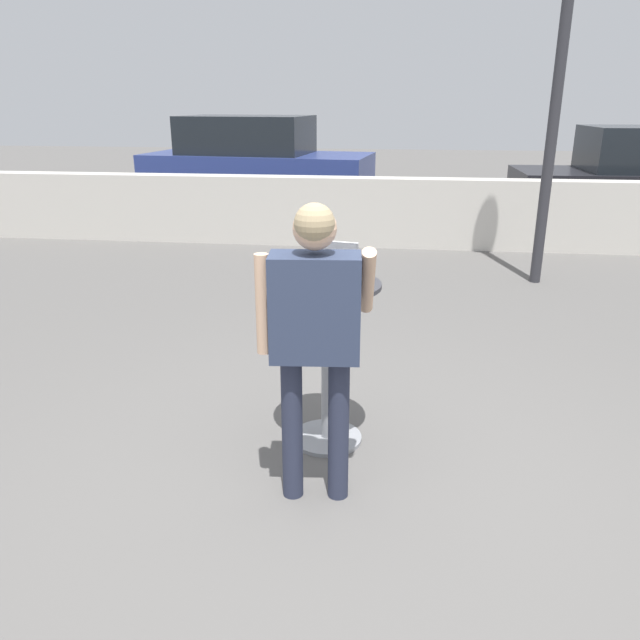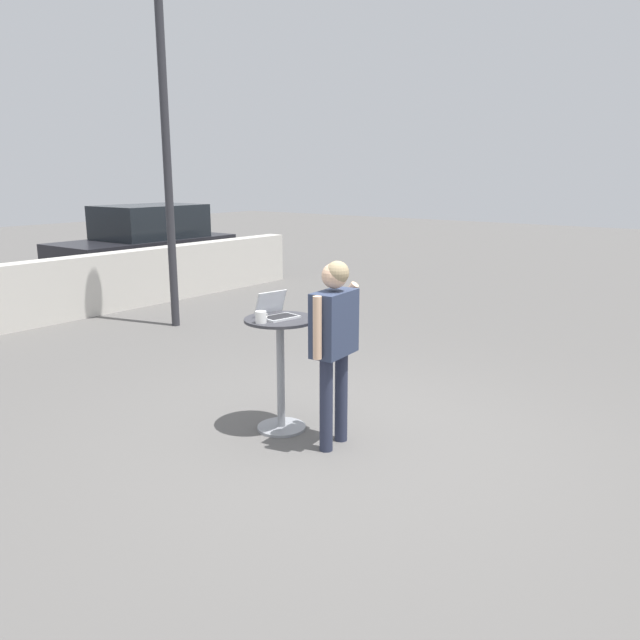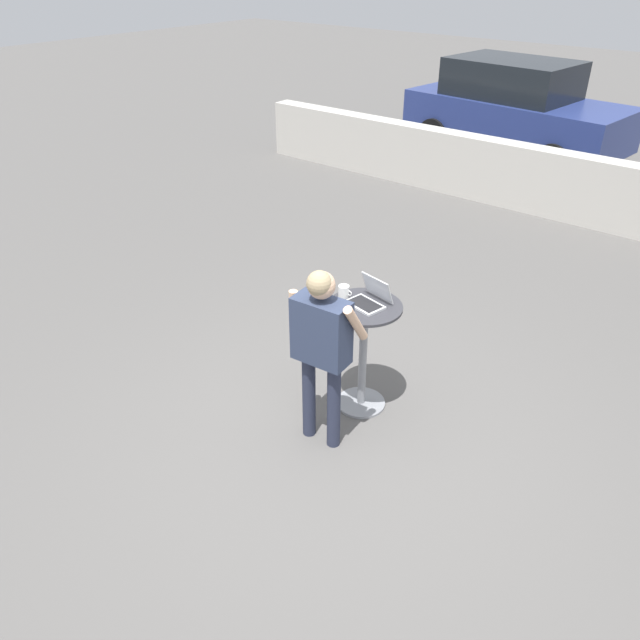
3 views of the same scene
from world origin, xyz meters
The scene contains 7 objects.
ground_plane centered at (0.00, 0.00, 0.00)m, with size 50.00×50.00×0.00m, color #5B5956.
pavement_kerb centered at (0.00, 6.16, 0.49)m, with size 12.16×0.35×0.98m.
cafe_table centered at (-0.15, 0.58, 0.64)m, with size 0.63×0.63×1.03m.
laptop centered at (-0.14, 0.63, 1.08)m, with size 0.35×0.33×0.22m.
coffee_mug centered at (-0.38, 0.59, 1.08)m, with size 0.13×0.09×0.10m.
standing_person centered at (-0.15, 0.00, 1.00)m, with size 0.58×0.38×1.58m.
parked_car_further_down centered at (-2.47, 8.84, 0.87)m, with size 4.31×2.24×1.74m.
Camera 3 is at (2.35, -3.12, 3.57)m, focal length 35.00 mm.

